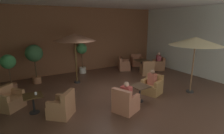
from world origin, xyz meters
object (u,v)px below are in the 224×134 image
at_px(iced_drink_cup, 36,93).
at_px(cafe_table_front_right, 140,89).
at_px(cafe_table_mid_center, 141,62).
at_px(patron_with_friend, 152,78).
at_px(armchair_mid_center_west, 124,65).
at_px(potted_tree_mid_left, 82,53).
at_px(patio_umbrella_tall_red, 75,37).
at_px(cafe_table_front_left, 33,100).
at_px(armchair_front_right_east, 125,103).
at_px(potted_tree_mid_right, 9,68).
at_px(armchair_mid_center_north, 147,70).
at_px(armchair_mid_center_east, 159,65).
at_px(armchair_front_right_north, 152,87).
at_px(potted_tree_left_corner, 34,56).
at_px(patron_blue_shirt, 159,59).
at_px(patio_umbrella_center_beige, 196,42).
at_px(armchair_front_left_east, 62,107).
at_px(patron_by_window, 126,92).
at_px(armchair_front_left_north, 9,101).
at_px(armchair_mid_center_south, 137,61).

bearing_deg(iced_drink_cup, cafe_table_front_right, -16.70).
relative_size(cafe_table_mid_center, patron_with_friend, 1.18).
relative_size(armchair_mid_center_west, iced_drink_cup, 9.35).
bearing_deg(potted_tree_mid_left, patio_umbrella_tall_red, -120.18).
distance_m(cafe_table_front_left, potted_tree_mid_left, 5.21).
height_order(armchair_front_right_east, potted_tree_mid_right, potted_tree_mid_right).
height_order(patron_with_friend, iced_drink_cup, patron_with_friend).
xyz_separation_m(armchair_mid_center_north, armchair_mid_center_west, (-0.60, 1.62, 0.00)).
bearing_deg(potted_tree_mid_left, armchair_mid_center_east, -21.55).
bearing_deg(armchair_mid_center_east, armchair_front_right_north, -138.15).
relative_size(potted_tree_left_corner, patron_blue_shirt, 2.83).
distance_m(armchair_front_right_east, potted_tree_mid_left, 5.58).
bearing_deg(patio_umbrella_center_beige, cafe_table_mid_center, 82.15).
bearing_deg(patio_umbrella_center_beige, patron_with_friend, 154.90).
xyz_separation_m(armchair_front_left_east, armchair_front_right_north, (4.02, -0.04, -0.01)).
bearing_deg(armchair_mid_center_east, patio_umbrella_tall_red, 177.47).
bearing_deg(patron_by_window, iced_drink_cup, 151.46).
xyz_separation_m(armchair_front_left_east, patron_blue_shirt, (7.17, 2.83, 0.44)).
relative_size(armchair_mid_center_north, patron_with_friend, 1.33).
xyz_separation_m(armchair_front_left_east, patron_by_window, (2.08, -0.81, 0.41)).
distance_m(cafe_table_front_right, patron_by_window, 1.04).
height_order(armchair_front_left_north, armchair_front_left_east, armchair_front_left_east).
distance_m(armchair_front_right_east, patio_umbrella_center_beige, 4.10).
bearing_deg(armchair_front_right_north, cafe_table_front_left, 170.96).
distance_m(armchair_mid_center_north, iced_drink_cup, 6.68).
relative_size(armchair_front_left_east, patron_by_window, 1.57).
relative_size(patron_blue_shirt, iced_drink_cup, 6.51).
bearing_deg(potted_tree_mid_left, armchair_front_left_east, -118.42).
xyz_separation_m(patio_umbrella_tall_red, patron_blue_shirt, (5.58, -0.23, -1.61)).
relative_size(armchair_mid_center_east, potted_tree_mid_left, 0.54).
height_order(patio_umbrella_tall_red, potted_tree_left_corner, patio_umbrella_tall_red).
xyz_separation_m(armchair_mid_center_south, armchair_mid_center_west, (-1.49, -0.55, 0.01)).
height_order(armchair_front_right_north, patron_by_window, patron_by_window).
distance_m(potted_tree_mid_left, patron_blue_shirt, 5.02).
bearing_deg(armchair_front_right_north, cafe_table_front_right, -159.71).
relative_size(armchair_front_left_north, armchair_mid_center_south, 1.12).
bearing_deg(cafe_table_mid_center, potted_tree_mid_right, 179.68).
distance_m(armchair_front_right_north, armchair_mid_center_north, 2.94).
bearing_deg(cafe_table_mid_center, patron_blue_shirt, -30.99).
height_order(cafe_table_front_left, cafe_table_front_right, same).
distance_m(patio_umbrella_center_beige, potted_tree_mid_left, 6.38).
height_order(armchair_mid_center_east, iced_drink_cup, armchair_mid_center_east).
height_order(patio_umbrella_tall_red, potted_tree_mid_right, patio_umbrella_tall_red).
relative_size(cafe_table_front_right, armchair_mid_center_north, 0.75).
distance_m(armchair_front_left_east, potted_tree_left_corner, 4.22).
height_order(armchair_front_right_east, patio_umbrella_center_beige, patio_umbrella_center_beige).
height_order(patio_umbrella_tall_red, patron_by_window, patio_umbrella_tall_red).
height_order(armchair_mid_center_south, armchair_mid_center_west, armchair_mid_center_west).
relative_size(armchair_mid_center_north, patio_umbrella_center_beige, 0.37).
height_order(armchair_mid_center_north, armchair_mid_center_south, armchair_mid_center_north).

